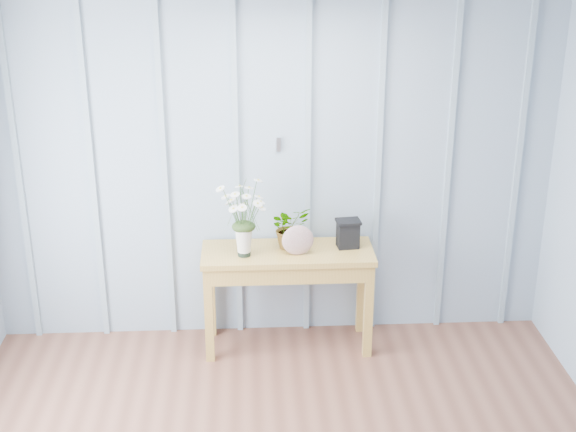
{
  "coord_description": "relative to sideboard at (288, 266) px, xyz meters",
  "views": [
    {
      "loc": [
        -0.17,
        -3.1,
        3.03
      ],
      "look_at": [
        0.1,
        1.94,
        1.03
      ],
      "focal_mm": 50.0,
      "sensor_mm": 36.0,
      "label": 1
    }
  ],
  "objects": [
    {
      "name": "sideboard",
      "position": [
        0.0,
        0.0,
        0.0
      ],
      "size": [
        1.2,
        0.45,
        0.75
      ],
      "color": "#AE8639",
      "rests_on": "ground"
    },
    {
      "name": "carved_box",
      "position": [
        0.43,
        0.04,
        0.22
      ],
      "size": [
        0.18,
        0.15,
        0.2
      ],
      "color": "black",
      "rests_on": "sideboard"
    },
    {
      "name": "spider_plant",
      "position": [
        0.02,
        0.07,
        0.27
      ],
      "size": [
        0.35,
        0.33,
        0.3
      ],
      "primitive_type": "imported",
      "rotation": [
        0.0,
        0.0,
        0.46
      ],
      "color": "#213815",
      "rests_on": "sideboard"
    },
    {
      "name": "room_shell",
      "position": [
        -0.1,
        -1.08,
        1.35
      ],
      "size": [
        4.0,
        4.5,
        2.5
      ],
      "color": "#8FA3B7",
      "rests_on": "ground"
    },
    {
      "name": "felt_disc_vessel",
      "position": [
        0.07,
        -0.07,
        0.22
      ],
      "size": [
        0.22,
        0.07,
        0.22
      ],
      "primitive_type": "ellipsoid",
      "rotation": [
        0.0,
        0.0,
        0.05
      ],
      "color": "brown",
      "rests_on": "sideboard"
    },
    {
      "name": "daisy_vase",
      "position": [
        -0.3,
        -0.06,
        0.46
      ],
      "size": [
        0.39,
        0.3,
        0.56
      ],
      "color": "black",
      "rests_on": "sideboard"
    }
  ]
}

